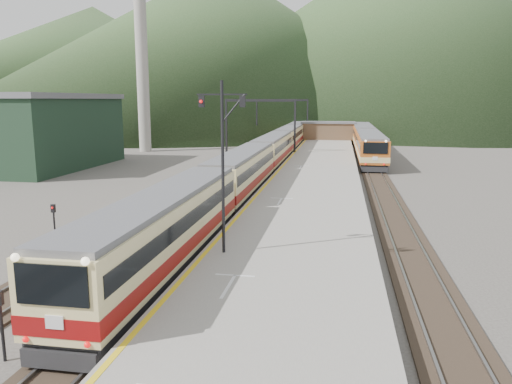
% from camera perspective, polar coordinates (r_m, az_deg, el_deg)
% --- Properties ---
extents(track_main, '(2.60, 200.00, 0.23)m').
position_cam_1_polar(track_main, '(52.48, 0.96, 1.94)').
color(track_main, black).
rests_on(track_main, ground).
extents(track_far, '(2.60, 200.00, 0.23)m').
position_cam_1_polar(track_far, '(53.45, -4.35, 2.06)').
color(track_far, black).
rests_on(track_far, ground).
extents(track_second, '(2.60, 200.00, 0.23)m').
position_cam_1_polar(track_second, '(52.04, 13.58, 1.57)').
color(track_second, black).
rests_on(track_second, ground).
extents(platform, '(8.00, 100.00, 1.00)m').
position_cam_1_polar(platform, '(49.91, 6.98, 1.91)').
color(platform, gray).
rests_on(platform, ground).
extents(gantry_near, '(9.55, 0.25, 8.00)m').
position_cam_1_polar(gantry_near, '(67.19, 0.48, 8.54)').
color(gantry_near, black).
rests_on(gantry_near, ground).
extents(gantry_far, '(9.55, 0.25, 8.00)m').
position_cam_1_polar(gantry_far, '(91.95, 2.98, 9.06)').
color(gantry_far, black).
rests_on(gantry_far, ground).
extents(warehouse, '(14.50, 20.50, 8.60)m').
position_cam_1_polar(warehouse, '(64.30, -24.40, 6.39)').
color(warehouse, black).
rests_on(warehouse, ground).
extents(smokestack, '(1.80, 1.80, 30.00)m').
position_cam_1_polar(smokestack, '(79.44, -12.94, 15.39)').
color(smokestack, '#9E998E').
rests_on(smokestack, ground).
extents(station_shed, '(9.40, 4.40, 3.10)m').
position_cam_1_polar(station_shed, '(89.49, 8.23, 6.99)').
color(station_shed, brown).
rests_on(station_shed, platform).
extents(hill_a, '(180.00, 180.00, 60.00)m').
position_cam_1_polar(hill_a, '(208.08, -3.91, 16.59)').
color(hill_a, '#25401C').
rests_on(hill_a, ground).
extents(hill_b, '(220.00, 220.00, 75.00)m').
position_cam_1_polar(hill_b, '(244.13, 15.43, 17.11)').
color(hill_b, '#25401C').
rests_on(hill_b, ground).
extents(hill_d, '(200.00, 200.00, 55.00)m').
position_cam_1_polar(hill_d, '(282.61, -17.87, 14.00)').
color(hill_d, '#25401C').
rests_on(hill_d, ground).
extents(main_train, '(2.68, 92.03, 3.27)m').
position_cam_1_polar(main_train, '(58.85, 1.95, 4.63)').
color(main_train, '#DAC782').
rests_on(main_train, track_main).
extents(second_train, '(3.13, 42.58, 3.82)m').
position_cam_1_polar(second_train, '(75.81, 12.44, 5.91)').
color(second_train, '#B2561C').
rests_on(second_train, track_second).
extents(signal_mast, '(2.20, 0.31, 7.72)m').
position_cam_1_polar(signal_mast, '(22.16, -3.84, 4.73)').
color(signal_mast, black).
rests_on(signal_mast, platform).
extents(short_signal_a, '(0.24, 0.19, 2.27)m').
position_cam_1_polar(short_signal_a, '(17.30, -27.15, -12.51)').
color(short_signal_a, black).
rests_on(short_signal_a, ground).
extents(short_signal_b, '(0.26, 0.22, 2.27)m').
position_cam_1_polar(short_signal_b, '(41.05, -5.81, 1.45)').
color(short_signal_b, black).
rests_on(short_signal_b, ground).
extents(short_signal_c, '(0.23, 0.17, 2.27)m').
position_cam_1_polar(short_signal_c, '(29.52, -22.09, -2.85)').
color(short_signal_c, black).
rests_on(short_signal_c, ground).
extents(worker, '(0.82, 0.78, 1.89)m').
position_cam_1_polar(worker, '(24.31, -20.41, -6.78)').
color(worker, '#21232F').
rests_on(worker, ground).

